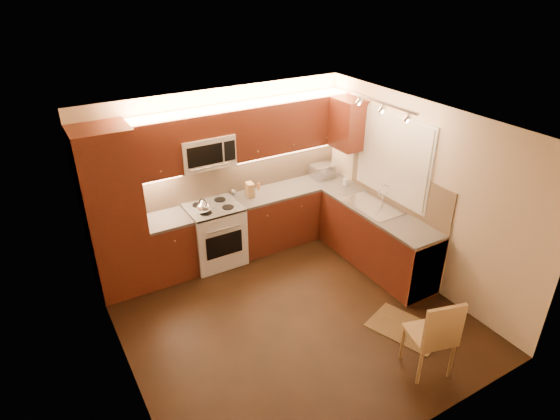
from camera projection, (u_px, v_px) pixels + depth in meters
floor at (292, 317)px, 6.03m from camera, size 4.00×4.00×0.01m
ceiling at (294, 127)px, 4.87m from camera, size 4.00×4.00×0.01m
wall_back at (222, 173)px, 6.98m from camera, size 4.00×0.01×2.50m
wall_front at (420, 337)px, 3.93m from camera, size 4.00×0.01×2.50m
wall_left at (117, 285)px, 4.56m from camera, size 0.01×4.00×2.50m
wall_right at (419, 194)px, 6.35m from camera, size 0.01×4.00×2.50m
pantry at (114, 214)px, 6.06m from camera, size 0.70×0.60×2.30m
base_cab_back_left at (169, 248)px, 6.69m from camera, size 0.62×0.60×0.86m
counter_back_left at (166, 220)px, 6.48m from camera, size 0.62×0.60×0.04m
base_cab_back_right at (291, 214)px, 7.60m from camera, size 1.92×0.60×0.86m
counter_back_right at (292, 188)px, 7.39m from camera, size 1.92×0.60×0.04m
base_cab_right at (377, 239)px, 6.90m from camera, size 0.60×2.00×0.86m
counter_right at (380, 212)px, 6.69m from camera, size 0.60×2.00×0.04m
dishwasher at (411, 262)px, 6.37m from camera, size 0.58×0.60×0.84m
backsplash_back at (243, 172)px, 7.15m from camera, size 3.30×0.02×0.60m
backsplash_right at (398, 187)px, 6.68m from camera, size 0.02×2.00×0.60m
upper_cab_back_left at (154, 149)px, 6.11m from camera, size 0.62×0.35×0.75m
upper_cab_back_right at (288, 124)px, 7.03m from camera, size 1.92×0.35×0.75m
upper_cab_bridge at (203, 124)px, 6.32m from camera, size 0.76×0.35×0.31m
upper_cab_right_corner at (348, 124)px, 7.05m from camera, size 0.35×0.50×0.75m
stove at (215, 234)px, 6.96m from camera, size 0.76×0.65×0.92m
microwave at (205, 151)px, 6.48m from camera, size 0.76×0.38×0.44m
window_frame at (393, 157)px, 6.60m from camera, size 0.03×1.44×1.24m
window_blinds at (392, 157)px, 6.59m from camera, size 0.02×1.36×1.16m
sink at (373, 202)px, 6.76m from camera, size 0.52×0.86×0.15m
faucet at (383, 194)px, 6.81m from camera, size 0.20×0.04×0.30m
track_light_bar at (383, 103)px, 5.89m from camera, size 0.04×1.20×0.03m
kettle at (203, 206)px, 6.52m from camera, size 0.25×0.25×0.22m
toaster_oven at (322, 171)px, 7.68m from camera, size 0.36×0.27×0.22m
knife_block at (250, 190)px, 7.04m from camera, size 0.12×0.17×0.22m
spice_jar_a at (233, 191)px, 7.14m from camera, size 0.06×0.06×0.09m
spice_jar_b at (233, 191)px, 7.14m from camera, size 0.06×0.06×0.09m
spice_jar_c at (235, 192)px, 7.09m from camera, size 0.05×0.05×0.10m
spice_jar_d at (259, 186)px, 7.29m from camera, size 0.06×0.06×0.10m
soap_bottle at (345, 180)px, 7.41m from camera, size 0.10×0.10×0.16m
rug at (405, 328)px, 5.83m from camera, size 0.81×0.98×0.01m
dining_chair at (430, 333)px, 5.06m from camera, size 0.54×0.54×0.99m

